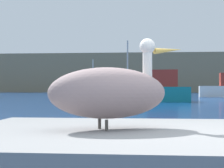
% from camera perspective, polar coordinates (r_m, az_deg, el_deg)
% --- Properties ---
extents(hillside_backdrop, '(140.00, 14.32, 8.30)m').
position_cam_1_polar(hillside_backdrop, '(85.23, 5.75, 1.58)').
color(hillside_backdrop, '#7F755B').
rests_on(hillside_backdrop, ground).
extents(pelican, '(1.32, 0.98, 0.85)m').
position_cam_1_polar(pelican, '(3.44, -0.33, -1.22)').
color(pelican, gray).
rests_on(pelican, pier_dock).
extents(fishing_boat_white, '(5.54, 1.95, 4.84)m').
position_cam_1_polar(fishing_boat_white, '(45.20, 16.63, -0.67)').
color(fishing_boat_white, white).
rests_on(fishing_boat_white, ground).
extents(fishing_boat_green, '(7.60, 3.75, 4.27)m').
position_cam_1_polar(fishing_boat_green, '(41.60, -0.45, -1.02)').
color(fishing_boat_green, '#1E8C4C').
rests_on(fishing_boat_green, ground).
extents(fishing_boat_teal, '(6.35, 2.32, 4.94)m').
position_cam_1_polar(fishing_boat_teal, '(30.46, 6.32, -0.92)').
color(fishing_boat_teal, teal).
rests_on(fishing_boat_teal, ground).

